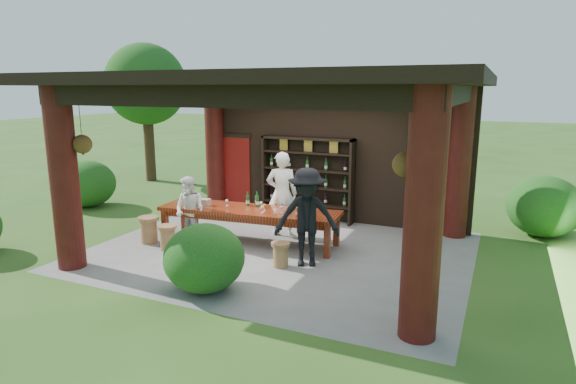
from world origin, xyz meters
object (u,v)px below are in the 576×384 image
at_px(stool_near_left, 167,237).
at_px(stool_near_right, 281,254).
at_px(wine_shelf, 307,179).
at_px(host, 282,194).
at_px(stool_far_left, 149,229).
at_px(guest_woman, 190,210).
at_px(guest_man, 307,217).
at_px(napkin_basket, 204,202).
at_px(tasting_table, 249,214).

xyz_separation_m(stool_near_left, stool_near_right, (2.54, 0.06, -0.02)).
relative_size(stool_near_left, stool_near_right, 1.09).
relative_size(wine_shelf, host, 1.25).
bearing_deg(wine_shelf, stool_far_left, -127.37).
xyz_separation_m(stool_near_right, guest_woman, (-2.35, 0.49, 0.47)).
bearing_deg(stool_near_right, guest_man, 34.77).
relative_size(guest_woman, napkin_basket, 5.56).
xyz_separation_m(wine_shelf, tasting_table, (-0.43, -2.24, -0.41)).
bearing_deg(wine_shelf, napkin_basket, -121.93).
bearing_deg(stool_near_right, guest_woman, 168.26).
height_order(stool_far_left, guest_man, guest_man).
height_order(stool_near_right, guest_woman, guest_woman).
bearing_deg(stool_far_left, stool_near_left, -17.05).
bearing_deg(stool_near_left, guest_man, 6.66).
height_order(tasting_table, guest_man, guest_man).
bearing_deg(stool_far_left, tasting_table, 24.40).
xyz_separation_m(wine_shelf, stool_far_left, (-2.39, -3.13, -0.75)).
height_order(wine_shelf, napkin_basket, wine_shelf).
relative_size(stool_far_left, guest_man, 0.31).
bearing_deg(guest_woman, tasting_table, 30.47).
height_order(host, napkin_basket, host).
bearing_deg(stool_far_left, napkin_basket, 39.84).
bearing_deg(napkin_basket, wine_shelf, 58.07).
relative_size(stool_near_right, host, 0.25).
relative_size(stool_near_left, guest_woman, 0.35).
xyz_separation_m(wine_shelf, napkin_basket, (-1.47, -2.36, -0.23)).
relative_size(wine_shelf, stool_far_left, 4.16).
relative_size(tasting_table, host, 2.09).
relative_size(stool_near_right, guest_woman, 0.32).
bearing_deg(napkin_basket, stool_near_left, -105.74).
bearing_deg(guest_man, host, 105.46).
height_order(wine_shelf, stool_near_right, wine_shelf).
distance_m(guest_woman, napkin_basket, 0.43).
distance_m(host, napkin_basket, 1.72).
xyz_separation_m(tasting_table, guest_man, (1.63, -0.74, 0.29)).
relative_size(stool_far_left, host, 0.30).
height_order(tasting_table, host, host).
height_order(host, guest_man, host).
relative_size(wine_shelf, guest_woman, 1.64).
bearing_deg(tasting_table, host, 63.69).
xyz_separation_m(stool_near_left, stool_far_left, (-0.65, 0.20, 0.03)).
distance_m(tasting_table, stool_near_right, 1.64).
distance_m(stool_far_left, guest_woman, 1.00).
distance_m(stool_near_right, napkin_basket, 2.51).
bearing_deg(wine_shelf, tasting_table, -100.84).
bearing_deg(wine_shelf, stool_near_right, -76.30).
distance_m(stool_far_left, guest_man, 3.65).
bearing_deg(stool_far_left, host, 35.73).
relative_size(stool_near_right, guest_man, 0.25).
distance_m(wine_shelf, stool_near_left, 3.84).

